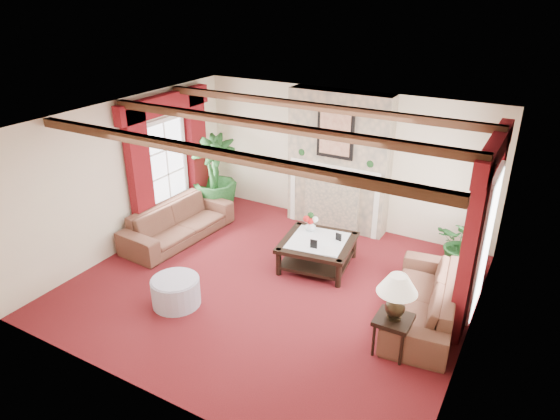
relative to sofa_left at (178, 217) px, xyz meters
The scene contains 23 objects.
floor 2.48m from the sofa_left, 12.68° to the right, with size 6.00×6.00×0.00m, color #440C11.
ceiling 3.32m from the sofa_left, 12.68° to the right, with size 6.00×6.00×0.00m, color white.
back_wall 3.37m from the sofa_left, 42.95° to the left, with size 6.00×0.02×2.70m, color beige.
left_wall 1.22m from the sofa_left, 139.21° to the right, with size 0.02×5.50×2.70m, color beige.
right_wall 5.48m from the sofa_left, ahead, with size 0.02×5.50×2.70m, color beige.
ceiling_beams 3.28m from the sofa_left, 12.68° to the right, with size 6.00×3.00×0.12m, color #331E10, non-canonical shape.
fireplace 3.85m from the sofa_left, 40.25° to the left, with size 2.00×0.52×2.70m, color tan, non-canonical shape.
french_door_left 1.84m from the sofa_left, 141.82° to the left, with size 0.10×1.10×2.16m, color white, non-canonical shape.
french_door_right 5.63m from the sofa_left, ahead, with size 0.10×1.10×2.16m, color white, non-canonical shape.
curtains_left 2.21m from the sofa_left, 135.98° to the left, with size 0.20×2.40×2.55m, color #560B0F, non-canonical shape.
curtains_right 5.66m from the sofa_left, ahead, with size 0.20×2.40×2.55m, color #560B0F, non-canonical shape.
sofa_left is the anchor object (origin of this frame).
sofa_right 4.72m from the sofa_left, ahead, with size 0.94×2.31×0.88m, color #380F16.
potted_palm 1.34m from the sofa_left, 94.46° to the left, with size 1.74×1.88×0.93m, color black.
small_plant 5.15m from the sofa_left, 16.72° to the left, with size 1.02×1.09×0.74m, color black.
coffee_table 2.78m from the sofa_left, ahead, with size 1.18×1.18×0.48m, color black, non-canonical shape.
side_table 4.71m from the sofa_left, 14.19° to the right, with size 0.46×0.46×0.54m, color black, non-canonical shape.
ottoman 2.20m from the sofa_left, 51.11° to the right, with size 0.73×0.73×0.43m, color #9791A5.
table_lamp 4.73m from the sofa_left, 14.19° to the right, with size 0.52×0.52×0.66m, color black, non-canonical shape.
flower_vase 2.56m from the sofa_left, 14.70° to the left, with size 0.25×0.26×0.19m, color silver.
book 3.01m from the sofa_left, ahead, with size 0.21×0.08×0.29m, color black.
photo_frame_a 2.81m from the sofa_left, ahead, with size 0.12×0.02×0.16m, color black, non-canonical shape.
photo_frame_b 3.11m from the sofa_left, 10.12° to the left, with size 0.11×0.02×0.14m, color black, non-canonical shape.
Camera 1 is at (3.50, -5.92, 4.47)m, focal length 32.00 mm.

